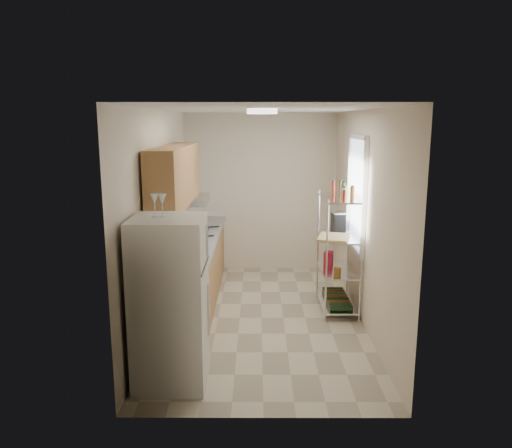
{
  "coord_description": "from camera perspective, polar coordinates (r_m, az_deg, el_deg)",
  "views": [
    {
      "loc": [
        -0.06,
        -6.0,
        2.46
      ],
      "look_at": [
        -0.07,
        0.25,
        1.17
      ],
      "focal_mm": 35.0,
      "sensor_mm": 36.0,
      "label": 1
    }
  ],
  "objects": [
    {
      "name": "room",
      "position": [
        6.11,
        0.65,
        0.7
      ],
      "size": [
        2.52,
        4.42,
        2.62
      ],
      "color": "beige",
      "rests_on": "ground"
    },
    {
      "name": "refrigerator",
      "position": [
        4.78,
        -9.79,
        -8.78
      ],
      "size": [
        0.66,
        0.66,
        1.61
      ],
      "primitive_type": "cube",
      "color": "silver",
      "rests_on": "ground"
    },
    {
      "name": "wine_glass_b",
      "position": [
        4.58,
        -11.51,
        2.08
      ],
      "size": [
        0.08,
        0.08,
        0.22
      ],
      "primitive_type": null,
      "color": "silver",
      "rests_on": "refrigerator"
    },
    {
      "name": "window",
      "position": [
        6.54,
        11.44,
        3.42
      ],
      "size": [
        0.06,
        1.0,
        1.46
      ],
      "primitive_type": "cube",
      "color": "white",
      "rests_on": "room"
    },
    {
      "name": "bakers_rack",
      "position": [
        6.52,
        9.49,
        -0.47
      ],
      "size": [
        0.45,
        0.9,
        1.73
      ],
      "color": "silver",
      "rests_on": "ground"
    },
    {
      "name": "ceiling_dome",
      "position": [
        5.7,
        0.71,
        12.75
      ],
      "size": [
        0.34,
        0.34,
        0.05
      ],
      "primitive_type": "cylinder",
      "color": "white",
      "rests_on": "room"
    },
    {
      "name": "frying_pan_large",
      "position": [
        6.81,
        -7.34,
        -1.49
      ],
      "size": [
        0.32,
        0.32,
        0.05
      ],
      "primitive_type": "cylinder",
      "rotation": [
        0.0,
        0.0,
        0.26
      ],
      "color": "black",
      "rests_on": "counter_run"
    },
    {
      "name": "counter_run",
      "position": [
        6.8,
        -7.2,
        -5.62
      ],
      "size": [
        0.63,
        3.51,
        0.9
      ],
      "color": "#B4864C",
      "rests_on": "ground"
    },
    {
      "name": "wine_glass_a",
      "position": [
        4.54,
        -10.66,
        2.06
      ],
      "size": [
        0.08,
        0.08,
        0.22
      ],
      "primitive_type": null,
      "color": "silver",
      "rests_on": "refrigerator"
    },
    {
      "name": "frying_pan_small",
      "position": [
        7.43,
        -6.16,
        -0.39
      ],
      "size": [
        0.23,
        0.23,
        0.04
      ],
      "primitive_type": "cylinder",
      "rotation": [
        0.0,
        0.0,
        0.2
      ],
      "color": "black",
      "rests_on": "counter_run"
    },
    {
      "name": "upper_cabinets",
      "position": [
        6.21,
        -9.16,
        5.5
      ],
      "size": [
        0.33,
        2.2,
        0.72
      ],
      "primitive_type": "cube",
      "color": "#B4864C",
      "rests_on": "room"
    },
    {
      "name": "cutting_board",
      "position": [
        6.35,
        8.87,
        -1.54
      ],
      "size": [
        0.48,
        0.56,
        0.03
      ],
      "primitive_type": "cube",
      "rotation": [
        0.0,
        0.0,
        -0.26
      ],
      "color": "tan",
      "rests_on": "bakers_rack"
    },
    {
      "name": "rice_cooker",
      "position": [
        6.51,
        -7.51,
        -1.43
      ],
      "size": [
        0.24,
        0.24,
        0.2
      ],
      "primitive_type": "cylinder",
      "color": "silver",
      "rests_on": "counter_run"
    },
    {
      "name": "range_hood",
      "position": [
        7.05,
        -7.58,
        2.81
      ],
      "size": [
        0.5,
        0.6,
        0.12
      ],
      "primitive_type": "cube",
      "color": "#B7BABC",
      "rests_on": "room"
    },
    {
      "name": "storage_bag",
      "position": [
        6.85,
        8.27,
        -3.84
      ],
      "size": [
        0.15,
        0.17,
        0.17
      ],
      "primitive_type": "cube",
      "rotation": [
        0.0,
        0.0,
        -0.32
      ],
      "color": "maroon",
      "rests_on": "bakers_rack"
    },
    {
      "name": "espresso_machine",
      "position": [
        6.75,
        9.38,
        0.26
      ],
      "size": [
        0.17,
        0.24,
        0.27
      ],
      "primitive_type": "cube",
      "rotation": [
        0.0,
        0.0,
        0.08
      ],
      "color": "black",
      "rests_on": "bakers_rack"
    }
  ]
}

